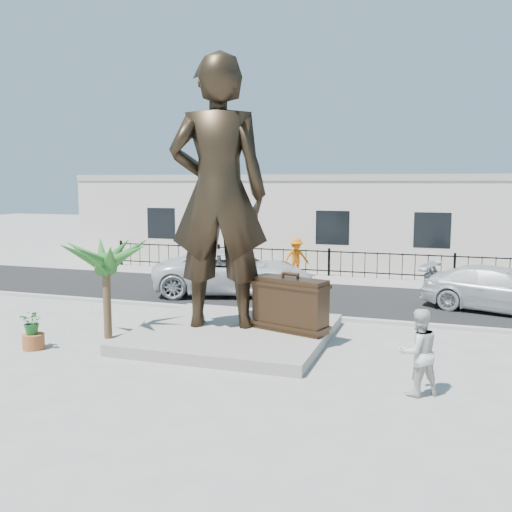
{
  "coord_description": "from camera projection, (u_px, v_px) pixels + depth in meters",
  "views": [
    {
      "loc": [
        4.98,
        -13.07,
        4.4
      ],
      "look_at": [
        0.0,
        2.0,
        2.3
      ],
      "focal_mm": 40.0,
      "sensor_mm": 36.0,
      "label": 1
    }
  ],
  "objects": [
    {
      "name": "planter",
      "position": [
        34.0,
        342.0,
        14.99
      ],
      "size": [
        0.56,
        0.56,
        0.4
      ],
      "primitive_type": "cylinder",
      "color": "#9E5329",
      "rests_on": "ground"
    },
    {
      "name": "fence",
      "position": [
        329.0,
        263.0,
        26.4
      ],
      "size": [
        22.0,
        0.1,
        1.2
      ],
      "primitive_type": "cube",
      "color": "black",
      "rests_on": "ground"
    },
    {
      "name": "curb",
      "position": [
        280.0,
        314.0,
        18.65
      ],
      "size": [
        40.0,
        0.25,
        0.12
      ],
      "primitive_type": "cube",
      "color": "#A5A399",
      "rests_on": "ground"
    },
    {
      "name": "building",
      "position": [
        345.0,
        223.0,
        30.14
      ],
      "size": [
        28.0,
        7.0,
        4.4
      ],
      "primitive_type": "cube",
      "color": "silver",
      "rests_on": "ground"
    },
    {
      "name": "shrub",
      "position": [
        33.0,
        322.0,
        14.92
      ],
      "size": [
        0.66,
        0.59,
        0.66
      ],
      "primitive_type": "imported",
      "rotation": [
        0.0,
        0.0,
        0.14
      ],
      "color": "#1E5E23",
      "rests_on": "planter"
    },
    {
      "name": "suitcase",
      "position": [
        290.0,
        305.0,
        15.59
      ],
      "size": [
        2.19,
        1.26,
        1.47
      ],
      "primitive_type": "cube",
      "rotation": [
        0.0,
        0.0,
        -0.31
      ],
      "color": "#352416",
      "rests_on": "plinth"
    },
    {
      "name": "ground",
      "position": [
        231.0,
        356.0,
        14.43
      ],
      "size": [
        100.0,
        100.0,
        0.0
      ],
      "primitive_type": "plane",
      "color": "#9E9991",
      "rests_on": "ground"
    },
    {
      "name": "plinth",
      "position": [
        234.0,
        333.0,
        15.97
      ],
      "size": [
        5.2,
        5.2,
        0.3
      ],
      "primitive_type": "cube",
      "color": "gray",
      "rests_on": "ground"
    },
    {
      "name": "palm_tree",
      "position": [
        108.0,
        338.0,
        16.06
      ],
      "size": [
        1.8,
        1.8,
        3.2
      ],
      "primitive_type": null,
      "color": "#235920",
      "rests_on": "ground"
    },
    {
      "name": "worker",
      "position": [
        296.0,
        258.0,
        26.04
      ],
      "size": [
        1.33,
        1.17,
        1.79
      ],
      "primitive_type": "imported",
      "rotation": [
        0.0,
        0.0,
        0.55
      ],
      "color": "#D5640B",
      "rests_on": "far_sidewalk"
    },
    {
      "name": "statue",
      "position": [
        218.0,
        194.0,
        15.8
      ],
      "size": [
        3.11,
        2.46,
        7.48
      ],
      "primitive_type": "imported",
      "rotation": [
        0.0,
        0.0,
        3.41
      ],
      "color": "black",
      "rests_on": "plinth"
    },
    {
      "name": "car_silver",
      "position": [
        500.0,
        290.0,
        19.21
      ],
      "size": [
        5.51,
        3.36,
        1.49
      ],
      "primitive_type": "imported",
      "rotation": [
        0.0,
        0.0,
        1.31
      ],
      "color": "silver",
      "rests_on": "street"
    },
    {
      "name": "street",
      "position": [
        305.0,
        296.0,
        21.96
      ],
      "size": [
        40.0,
        7.0,
        0.01
      ],
      "primitive_type": "cube",
      "color": "black",
      "rests_on": "ground"
    },
    {
      "name": "far_sidewalk",
      "position": [
        325.0,
        279.0,
        25.72
      ],
      "size": [
        40.0,
        2.5,
        0.02
      ],
      "primitive_type": "cube",
      "color": "#9E9991",
      "rests_on": "ground"
    },
    {
      "name": "tourist",
      "position": [
        418.0,
        352.0,
        11.69
      ],
      "size": [
        1.11,
        1.05,
        1.82
      ],
      "primitive_type": "imported",
      "rotation": [
        0.0,
        0.0,
        3.7
      ],
      "color": "silver",
      "rests_on": "ground"
    },
    {
      "name": "car_white",
      "position": [
        234.0,
        272.0,
        22.22
      ],
      "size": [
        6.71,
        4.47,
        1.71
      ],
      "primitive_type": "imported",
      "rotation": [
        0.0,
        0.0,
        1.86
      ],
      "color": "silver",
      "rests_on": "street"
    }
  ]
}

